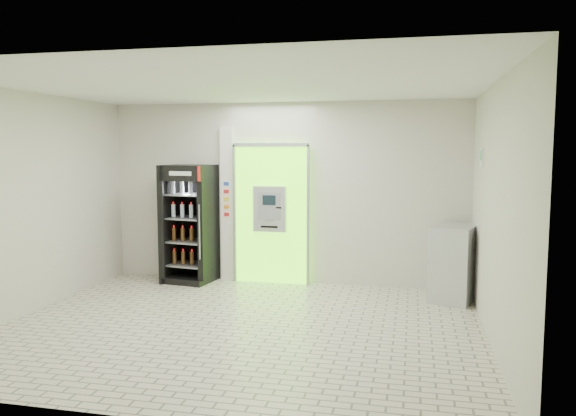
% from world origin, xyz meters
% --- Properties ---
extents(ground, '(6.00, 6.00, 0.00)m').
position_xyz_m(ground, '(0.00, 0.00, 0.00)').
color(ground, beige).
rests_on(ground, ground).
extents(room_shell, '(6.00, 6.00, 6.00)m').
position_xyz_m(room_shell, '(0.00, 0.00, 1.84)').
color(room_shell, beige).
rests_on(room_shell, ground).
extents(atm_assembly, '(1.30, 0.24, 2.33)m').
position_xyz_m(atm_assembly, '(-0.20, 2.41, 1.17)').
color(atm_assembly, '#65F113').
rests_on(atm_assembly, ground).
extents(pillar, '(0.22, 0.11, 2.60)m').
position_xyz_m(pillar, '(-0.98, 2.45, 1.30)').
color(pillar, silver).
rests_on(pillar, ground).
extents(beverage_cooler, '(0.83, 0.78, 1.97)m').
position_xyz_m(beverage_cooler, '(-1.56, 2.17, 0.95)').
color(beverage_cooler, black).
rests_on(beverage_cooler, ground).
extents(steel_cabinet, '(0.80, 0.97, 1.12)m').
position_xyz_m(steel_cabinet, '(2.71, 1.90, 0.56)').
color(steel_cabinet, '#B3B6BB').
rests_on(steel_cabinet, ground).
extents(exit_sign, '(0.02, 0.22, 0.26)m').
position_xyz_m(exit_sign, '(2.99, 1.40, 2.12)').
color(exit_sign, white).
rests_on(exit_sign, room_shell).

